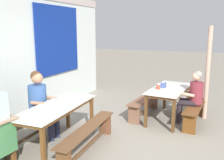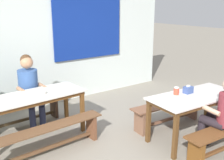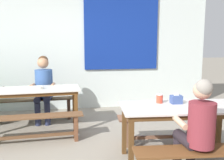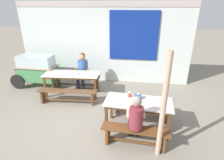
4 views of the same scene
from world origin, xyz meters
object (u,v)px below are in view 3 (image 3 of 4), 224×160
at_px(condiment_jar, 160,99).
at_px(bench_near_back, 166,126).
at_px(person_near_front, 197,126).
at_px(tissue_box, 176,99).
at_px(bench_far_back, 33,106).
at_px(person_center_facing, 44,84).
at_px(dining_table_far, 28,93).
at_px(dining_table_near, 181,112).
at_px(soup_bowl, 39,88).
at_px(bench_far_front, 25,126).

bearing_deg(condiment_jar, bench_near_back, 56.50).
height_order(person_near_front, tissue_box, person_near_front).
bearing_deg(condiment_jar, bench_far_back, 135.79).
bearing_deg(person_center_facing, condiment_jar, -47.23).
distance_m(dining_table_far, bench_near_back, 2.44).
relative_size(dining_table_near, bench_near_back, 1.05).
relative_size(bench_near_back, person_center_facing, 1.16).
xyz_separation_m(bench_near_back, soup_bowl, (-2.02, 0.90, 0.50)).
xyz_separation_m(dining_table_far, person_near_front, (2.13, -2.06, -0.01)).
relative_size(tissue_box, soup_bowl, 0.96).
bearing_deg(condiment_jar, soup_bowl, 143.71).
distance_m(dining_table_far, person_near_front, 2.97).
distance_m(tissue_box, condiment_jar, 0.22).
bearing_deg(dining_table_far, tissue_box, -32.87).
bearing_deg(bench_far_back, person_center_facing, -11.27).
bearing_deg(bench_far_back, tissue_box, -42.24).
relative_size(dining_table_far, dining_table_near, 1.14).
xyz_separation_m(bench_far_back, soup_bowl, (0.23, -0.64, 0.50)).
bearing_deg(person_center_facing, dining_table_far, -110.68).
height_order(bench_near_back, tissue_box, tissue_box).
xyz_separation_m(bench_far_back, tissue_box, (2.20, -2.00, 0.53)).
bearing_deg(tissue_box, person_center_facing, 135.10).
relative_size(dining_table_near, person_center_facing, 1.23).
distance_m(bench_far_front, person_near_front, 2.59).
xyz_separation_m(person_near_front, condiment_jar, (-0.18, 0.73, 0.15)).
xyz_separation_m(dining_table_near, soup_bowl, (-1.98, 1.50, 0.11)).
bearing_deg(dining_table_near, soup_bowl, 142.88).
height_order(dining_table_near, tissue_box, tissue_box).
relative_size(dining_table_far, tissue_box, 12.30).
bearing_deg(dining_table_far, bench_far_front, -86.59).
height_order(bench_far_back, person_near_front, person_near_front).
bearing_deg(bench_far_front, bench_far_back, 93.41).
distance_m(bench_far_front, bench_near_back, 2.21).
distance_m(bench_far_front, condiment_jar, 2.13).
bearing_deg(bench_far_front, tissue_box, -20.58).
distance_m(bench_far_back, bench_far_front, 1.20).
relative_size(dining_table_near, tissue_box, 10.77).
bearing_deg(soup_bowl, bench_far_back, 109.71).
distance_m(dining_table_near, person_near_front, 0.52).
relative_size(bench_far_front, person_near_front, 1.51).
xyz_separation_m(dining_table_far, person_center_facing, (0.21, 0.55, 0.06)).
relative_size(person_center_facing, soup_bowl, 8.41).
xyz_separation_m(person_near_front, soup_bowl, (-1.94, 2.02, 0.11)).
xyz_separation_m(dining_table_near, bench_near_back, (0.04, 0.60, -0.39)).
relative_size(dining_table_far, person_center_facing, 1.40).
xyz_separation_m(dining_table_far, bench_near_back, (2.22, -0.94, -0.40)).
xyz_separation_m(bench_near_back, person_center_facing, (-2.01, 1.50, 0.46)).
distance_m(person_center_facing, soup_bowl, 0.60).
relative_size(bench_far_back, tissue_box, 11.40).
bearing_deg(dining_table_near, bench_near_back, 86.14).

